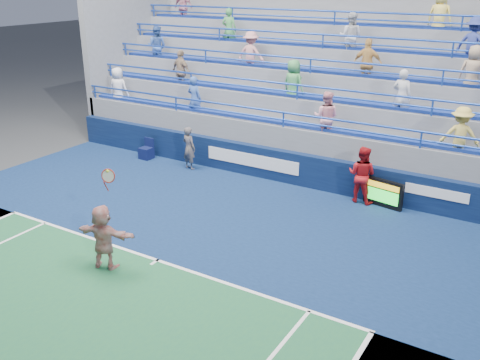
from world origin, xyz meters
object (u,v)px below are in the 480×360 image
Objects in this scene: tennis_player at (103,237)px; line_judge at (189,148)px; judge_chair at (146,152)px; serve_speed_board at (383,193)px; ball_girl at (362,175)px.

tennis_player reaches higher than line_judge.
tennis_player reaches higher than judge_chair.
tennis_player reaches higher than serve_speed_board.
ball_girl reaches higher than line_judge.
tennis_player is (4.56, -6.79, 0.56)m from judge_chair.
tennis_player is 7.18m from line_judge.
tennis_player is at bearing -56.15° from judge_chair.
tennis_player is at bearing -123.01° from serve_speed_board.
tennis_player reaches higher than ball_girl.
serve_speed_board is at bearing -165.72° from line_judge.
line_judge is 6.34m from ball_girl.
serve_speed_board is 0.70× the size of ball_girl.
serve_speed_board is 8.40m from tennis_player.
line_judge is (2.08, -0.05, 0.53)m from judge_chair.
line_judge is at bearing -1.50° from judge_chair.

